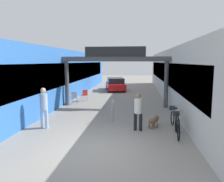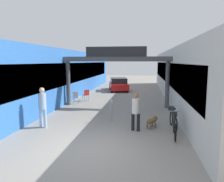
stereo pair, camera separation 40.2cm
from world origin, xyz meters
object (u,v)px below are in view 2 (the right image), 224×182
object	(u,v)px
bicycle_blue_second	(173,119)
cafe_chair_red_farther	(86,94)
bollard_post_metal	(111,111)
dog_on_leash	(152,121)
parked_car_red	(119,84)
pedestrian_companion	(42,104)
cafe_chair_aluminium_nearer	(76,97)
pedestrian_with_dog	(136,109)
bicycle_black_nearest	(175,126)

from	to	relation	value
bicycle_blue_second	cafe_chair_red_farther	xyz separation A→B (m)	(-5.68, 6.01, 0.10)
bollard_post_metal	dog_on_leash	bearing A→B (deg)	-21.06
parked_car_red	pedestrian_companion	bearing A→B (deg)	-98.23
cafe_chair_aluminium_nearer	cafe_chair_red_farther	distance (m)	1.27
pedestrian_with_dog	dog_on_leash	bearing A→B (deg)	35.10
cafe_chair_aluminium_nearer	cafe_chair_red_farther	size ratio (longest dim) A/B	1.00
bicycle_black_nearest	bollard_post_metal	distance (m)	3.36
parked_car_red	cafe_chair_aluminium_nearer	bearing A→B (deg)	-105.41
pedestrian_with_dog	bicycle_black_nearest	world-z (taller)	pedestrian_with_dog
dog_on_leash	bicycle_black_nearest	world-z (taller)	bicycle_black_nearest
pedestrian_with_dog	cafe_chair_aluminium_nearer	distance (m)	7.05
cafe_chair_aluminium_nearer	parked_car_red	bearing A→B (deg)	74.59
bicycle_black_nearest	cafe_chair_aluminium_nearer	xyz separation A→B (m)	(-6.04, 5.92, 0.10)
bicycle_black_nearest	cafe_chair_aluminium_nearer	world-z (taller)	bicycle_black_nearest
pedestrian_with_dog	cafe_chair_aluminium_nearer	size ratio (longest dim) A/B	1.87
cafe_chair_aluminium_nearer	parked_car_red	world-z (taller)	parked_car_red
pedestrian_companion	parked_car_red	xyz separation A→B (m)	(1.93, 13.34, -0.43)
bicycle_black_nearest	bicycle_blue_second	distance (m)	1.11
pedestrian_with_dog	parked_car_red	bearing A→B (deg)	99.89
pedestrian_companion	cafe_chair_red_farther	world-z (taller)	pedestrian_companion
bicycle_blue_second	parked_car_red	bearing A→B (deg)	107.53
bollard_post_metal	parked_car_red	bearing A→B (deg)	94.93
pedestrian_companion	dog_on_leash	xyz separation A→B (m)	(4.97, 0.64, -0.74)
bicycle_blue_second	bollard_post_metal	world-z (taller)	bollard_post_metal
pedestrian_companion	dog_on_leash	size ratio (longest dim) A/B	2.60
cafe_chair_aluminium_nearer	bicycle_black_nearest	bearing A→B (deg)	-44.42
bollard_post_metal	cafe_chair_aluminium_nearer	bearing A→B (deg)	127.20
dog_on_leash	cafe_chair_red_farther	size ratio (longest dim) A/B	0.80
bollard_post_metal	cafe_chair_aluminium_nearer	size ratio (longest dim) A/B	1.26
bicycle_blue_second	cafe_chair_aluminium_nearer	size ratio (longest dim) A/B	1.90
parked_car_red	dog_on_leash	bearing A→B (deg)	-76.55
pedestrian_with_dog	cafe_chair_aluminium_nearer	xyz separation A→B (m)	(-4.44, 5.46, -0.41)
dog_on_leash	parked_car_red	distance (m)	13.06
cafe_chair_aluminium_nearer	bicycle_blue_second	bearing A→B (deg)	-38.21
bicycle_black_nearest	bicycle_blue_second	world-z (taller)	same
dog_on_leash	bicycle_blue_second	bearing A→B (deg)	8.56
bicycle_blue_second	cafe_chair_red_farther	distance (m)	8.27
bollard_post_metal	cafe_chair_red_farther	world-z (taller)	bollard_post_metal
bicycle_blue_second	cafe_chair_aluminium_nearer	distance (m)	7.77
bollard_post_metal	bicycle_blue_second	bearing A→B (deg)	-12.17
cafe_chair_red_farther	parked_car_red	distance (m)	6.78
pedestrian_with_dog	cafe_chair_red_farther	size ratio (longest dim) A/B	1.87
pedestrian_with_dog	bicycle_black_nearest	bearing A→B (deg)	-15.91
bicycle_blue_second	pedestrian_with_dog	bearing A→B (deg)	-158.49
pedestrian_with_dog	pedestrian_companion	bearing A→B (deg)	-178.36
pedestrian_companion	cafe_chair_red_farther	bearing A→B (deg)	88.18
bicycle_blue_second	cafe_chair_aluminium_nearer	bearing A→B (deg)	141.79
pedestrian_with_dog	bicycle_black_nearest	distance (m)	1.74
dog_on_leash	pedestrian_companion	bearing A→B (deg)	-172.69
pedestrian_companion	cafe_chair_aluminium_nearer	world-z (taller)	pedestrian_companion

